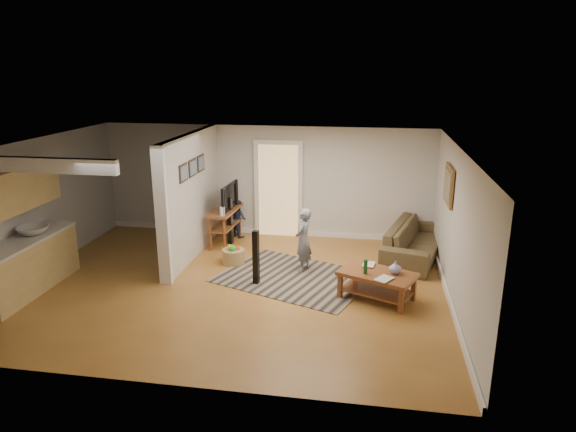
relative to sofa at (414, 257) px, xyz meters
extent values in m
plane|color=brown|center=(-3.30, -2.00, 0.00)|extent=(7.50, 7.50, 0.00)
cube|color=beige|center=(-3.30, 1.00, 1.25)|extent=(7.50, 0.04, 2.50)
cube|color=beige|center=(-7.05, -2.00, 1.25)|extent=(0.04, 6.00, 2.50)
cube|color=beige|center=(0.45, -2.00, 1.25)|extent=(0.04, 6.00, 2.50)
cube|color=white|center=(-3.30, -2.00, 2.50)|extent=(7.50, 6.00, 0.04)
cube|color=beige|center=(-4.50, -0.55, 1.25)|extent=(0.15, 3.10, 2.50)
cube|color=white|center=(-4.50, -2.10, 1.25)|extent=(0.22, 0.10, 2.50)
cube|color=white|center=(-3.30, 0.97, 0.06)|extent=(7.50, 0.04, 0.12)
cube|color=white|center=(0.42, -2.00, 0.06)|extent=(0.04, 6.00, 0.12)
cube|color=#D8B272|center=(-3.00, 0.94, 1.05)|extent=(0.90, 0.06, 2.10)
cube|color=tan|center=(-6.73, -2.80, 0.45)|extent=(0.60, 2.20, 0.90)
cube|color=beige|center=(-6.73, -2.80, 0.92)|extent=(0.64, 2.24, 0.05)
cube|color=tan|center=(-6.75, -2.80, 1.80)|extent=(0.35, 2.00, 0.70)
imported|color=silver|center=(-6.73, -2.50, 0.94)|extent=(0.54, 0.54, 0.19)
cube|color=#332016|center=(-4.42, -1.20, 1.85)|extent=(0.03, 0.40, 0.34)
cube|color=#332016|center=(-4.42, -0.70, 1.85)|extent=(0.03, 0.40, 0.34)
cube|color=#332016|center=(-4.42, -0.20, 1.85)|extent=(0.03, 0.40, 0.34)
cube|color=brown|center=(0.41, -1.00, 1.75)|extent=(0.04, 0.90, 0.68)
cube|color=black|center=(-2.27, -1.47, 0.01)|extent=(3.16, 2.75, 0.01)
imported|color=#413720|center=(0.00, 0.00, 0.00)|extent=(1.51, 2.51, 0.69)
cube|color=brown|center=(-0.77, -2.13, 0.45)|extent=(1.40, 1.14, 0.06)
cube|color=silver|center=(-0.77, -2.13, 0.45)|extent=(0.87, 0.70, 0.02)
cube|color=brown|center=(-0.77, -2.13, 0.15)|extent=(1.27, 1.01, 0.03)
cube|color=brown|center=(-1.38, -2.17, 0.22)|extent=(0.09, 0.09, 0.45)
cube|color=brown|center=(-0.39, -2.60, 0.22)|extent=(0.09, 0.09, 0.45)
cube|color=brown|center=(-1.15, -1.65, 0.22)|extent=(0.09, 0.09, 0.45)
cube|color=brown|center=(-0.16, -2.08, 0.22)|extent=(0.09, 0.09, 0.45)
imported|color=navy|center=(-0.49, -2.12, 0.48)|extent=(0.27, 0.27, 0.21)
cylinder|color=#12501F|center=(-0.97, -2.21, 0.60)|extent=(0.07, 0.07, 0.24)
imported|color=#998C4C|center=(-1.02, -1.82, 0.48)|extent=(0.24, 0.30, 0.03)
imported|color=#66594C|center=(-0.76, -2.35, 0.48)|extent=(0.34, 0.37, 0.02)
cube|color=brown|center=(-4.05, 0.20, 0.75)|extent=(0.52, 1.25, 0.05)
cube|color=brown|center=(-4.05, 0.20, 0.41)|extent=(0.47, 1.15, 0.03)
cylinder|color=brown|center=(-4.23, -0.32, 0.38)|extent=(0.05, 0.05, 0.76)
cylinder|color=brown|center=(-4.18, 0.74, 0.38)|extent=(0.05, 0.05, 0.76)
cylinder|color=brown|center=(-3.92, -0.34, 0.38)|extent=(0.05, 0.05, 0.76)
cylinder|color=brown|center=(-3.87, 0.73, 0.38)|extent=(0.05, 0.05, 0.76)
imported|color=black|center=(-4.03, 0.20, 0.77)|extent=(0.18, 1.00, 0.57)
cylinder|color=white|center=(-3.97, -0.26, 0.87)|extent=(0.10, 0.10, 0.18)
cube|color=black|center=(-2.90, -1.85, 0.50)|extent=(0.12, 0.12, 1.00)
cube|color=black|center=(-3.94, 0.19, 0.52)|extent=(0.12, 0.12, 1.03)
cylinder|color=olive|center=(-3.57, -0.95, 0.14)|extent=(0.44, 0.44, 0.29)
sphere|color=red|center=(-3.51, -0.91, 0.29)|extent=(0.13, 0.13, 0.13)
sphere|color=yellow|center=(-3.63, -0.93, 0.31)|extent=(0.13, 0.13, 0.13)
sphere|color=green|center=(-3.57, -1.01, 0.33)|extent=(0.13, 0.13, 0.13)
imported|color=slate|center=(-2.15, -1.09, 0.00)|extent=(0.42, 0.52, 1.23)
imported|color=#202643|center=(-3.90, 0.70, 0.00)|extent=(0.53, 0.52, 0.86)
camera|label=1|loc=(-0.95, -10.15, 3.79)|focal=32.00mm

